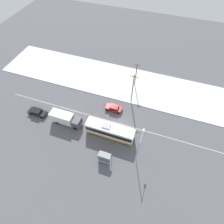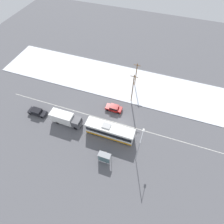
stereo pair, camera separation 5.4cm
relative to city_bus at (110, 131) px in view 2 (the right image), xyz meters
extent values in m
plane|color=#56565B|center=(1.60, 3.52, -1.71)|extent=(120.00, 120.00, 0.00)
cube|color=silver|center=(1.60, 17.20, -1.65)|extent=(80.00, 13.64, 0.12)
cube|color=silver|center=(1.60, 3.52, -1.71)|extent=(60.00, 0.12, 0.00)
cube|color=white|center=(0.00, 0.00, 0.06)|extent=(10.75, 2.55, 2.99)
cube|color=black|center=(0.00, 0.00, 0.42)|extent=(10.32, 2.57, 1.14)
cube|color=orange|center=(0.00, 0.00, -1.17)|extent=(10.64, 2.57, 0.54)
cube|color=#B2B2B2|center=(-0.80, 0.00, 1.67)|extent=(1.80, 1.40, 0.24)
cylinder|color=black|center=(3.98, -1.14, -1.21)|extent=(1.00, 0.28, 1.00)
cylinder|color=black|center=(3.98, 1.13, -1.21)|extent=(1.00, 0.28, 1.00)
cylinder|color=black|center=(-3.77, -1.14, -1.21)|extent=(1.00, 0.28, 1.00)
cylinder|color=black|center=(-3.77, 1.13, -1.21)|extent=(1.00, 0.28, 1.00)
cube|color=silver|center=(-11.65, -0.20, 0.07)|extent=(5.34, 2.30, 2.57)
cube|color=#4C4C51|center=(-8.03, -0.20, -0.21)|extent=(1.90, 2.18, 2.01)
cube|color=black|center=(-7.10, -0.20, 0.19)|extent=(0.06, 1.95, 0.88)
cylinder|color=black|center=(-8.03, -1.22, -1.26)|extent=(0.90, 0.26, 0.90)
cylinder|color=black|center=(-8.03, 0.82, -1.26)|extent=(0.90, 0.26, 0.90)
cylinder|color=black|center=(-12.72, -1.22, -1.26)|extent=(0.90, 0.26, 0.90)
cylinder|color=black|center=(-12.72, 0.82, -1.26)|extent=(0.90, 0.26, 0.90)
cube|color=maroon|center=(-1.49, 7.02, -1.13)|extent=(4.04, 1.80, 0.71)
cube|color=maroon|center=(-1.38, 7.02, -0.51)|extent=(2.10, 1.66, 0.54)
cube|color=black|center=(-1.38, 7.02, -0.50)|extent=(1.93, 1.69, 0.43)
cylinder|color=black|center=(-2.81, 6.23, -1.39)|extent=(0.64, 0.22, 0.64)
cylinder|color=black|center=(-2.81, 7.81, -1.39)|extent=(0.64, 0.22, 0.64)
cylinder|color=black|center=(-0.06, 6.23, -1.39)|extent=(0.64, 0.22, 0.64)
cylinder|color=black|center=(-0.06, 7.81, -1.39)|extent=(0.64, 0.22, 0.64)
cube|color=black|center=(-18.73, -0.24, -1.12)|extent=(4.52, 1.80, 0.72)
cube|color=black|center=(-18.85, -0.24, -0.47)|extent=(2.35, 1.66, 0.60)
cube|color=black|center=(-18.85, -0.24, -0.46)|extent=(2.16, 1.69, 0.48)
cylinder|color=black|center=(-17.17, -1.03, -1.39)|extent=(0.64, 0.22, 0.64)
cylinder|color=black|center=(-17.17, 0.55, -1.39)|extent=(0.64, 0.22, 0.64)
cylinder|color=black|center=(-20.39, -1.03, -1.39)|extent=(0.64, 0.22, 0.64)
cylinder|color=black|center=(-20.39, 0.55, -1.39)|extent=(0.64, 0.22, 0.64)
cylinder|color=#23232D|center=(0.74, -4.93, -1.33)|extent=(0.11, 0.11, 0.76)
cylinder|color=#23232D|center=(0.97, -4.93, -1.33)|extent=(0.11, 0.11, 0.76)
cube|color=#19478C|center=(0.85, -4.93, -0.64)|extent=(0.39, 0.21, 0.62)
sphere|color=tan|center=(0.85, -4.93, -0.20)|extent=(0.26, 0.26, 0.26)
cylinder|color=#19478C|center=(0.61, -4.93, -0.68)|extent=(0.10, 0.10, 0.59)
cylinder|color=#19478C|center=(1.10, -4.93, -0.68)|extent=(0.10, 0.10, 0.59)
cube|color=gray|center=(0.91, -5.88, 0.66)|extent=(2.51, 1.20, 0.06)
cube|color=slate|center=(0.91, -6.46, -0.51)|extent=(2.40, 0.04, 2.16)
cylinder|color=#474C51|center=(-0.30, -5.32, -0.54)|extent=(0.08, 0.08, 2.34)
cylinder|color=#474C51|center=(2.13, -5.32, -0.54)|extent=(0.08, 0.08, 2.34)
cylinder|color=#474C51|center=(-0.30, -6.44, -0.54)|extent=(0.08, 0.08, 2.34)
cylinder|color=#474C51|center=(2.13, -6.44, -0.54)|extent=(0.08, 0.08, 2.34)
cylinder|color=#9EA3A8|center=(6.91, -3.65, 1.97)|extent=(0.14, 0.14, 7.35)
cylinder|color=#9EA3A8|center=(6.91, -2.25, 5.49)|extent=(0.10, 2.79, 0.10)
cube|color=silver|center=(6.91, -0.86, 5.42)|extent=(0.36, 0.60, 0.16)
cylinder|color=brown|center=(1.85, 11.29, 2.71)|extent=(0.24, 0.24, 8.84)
cube|color=brown|center=(1.85, 11.29, 6.63)|extent=(1.80, 0.12, 0.12)
cylinder|color=brown|center=(1.22, 17.37, 1.93)|extent=(0.24, 0.24, 7.29)
cube|color=brown|center=(1.22, 17.37, 5.08)|extent=(1.80, 0.12, 0.12)
camera|label=1|loc=(6.75, -18.41, 33.15)|focal=28.00mm
camera|label=2|loc=(6.80, -18.39, 33.15)|focal=28.00mm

